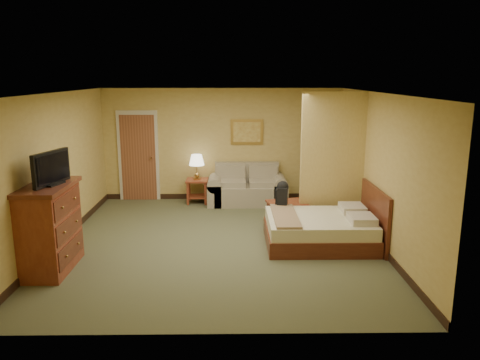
{
  "coord_description": "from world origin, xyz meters",
  "views": [
    {
      "loc": [
        0.27,
        -7.82,
        2.89
      ],
      "look_at": [
        0.39,
        0.6,
        0.99
      ],
      "focal_mm": 35.0,
      "sensor_mm": 36.0,
      "label": 1
    }
  ],
  "objects_px": {
    "loveseat": "(247,191)",
    "dresser": "(50,227)",
    "bed": "(323,229)",
    "coffee_table": "(288,209)"
  },
  "relations": [
    {
      "from": "coffee_table",
      "to": "bed",
      "type": "relative_size",
      "value": 0.45
    },
    {
      "from": "dresser",
      "to": "bed",
      "type": "relative_size",
      "value": 0.69
    },
    {
      "from": "dresser",
      "to": "bed",
      "type": "xyz_separation_m",
      "value": [
        4.3,
        1.04,
        -0.39
      ]
    },
    {
      "from": "coffee_table",
      "to": "bed",
      "type": "xyz_separation_m",
      "value": [
        0.5,
        -1.02,
        -0.06
      ]
    },
    {
      "from": "loveseat",
      "to": "dresser",
      "type": "height_order",
      "value": "dresser"
    },
    {
      "from": "loveseat",
      "to": "bed",
      "type": "distance_m",
      "value": 2.95
    },
    {
      "from": "loveseat",
      "to": "dresser",
      "type": "xyz_separation_m",
      "value": [
        -3.06,
        -3.72,
        0.37
      ]
    },
    {
      "from": "bed",
      "to": "coffee_table",
      "type": "bearing_deg",
      "value": 116.04
    },
    {
      "from": "loveseat",
      "to": "coffee_table",
      "type": "relative_size",
      "value": 2.09
    },
    {
      "from": "bed",
      "to": "dresser",
      "type": "bearing_deg",
      "value": -166.39
    }
  ]
}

